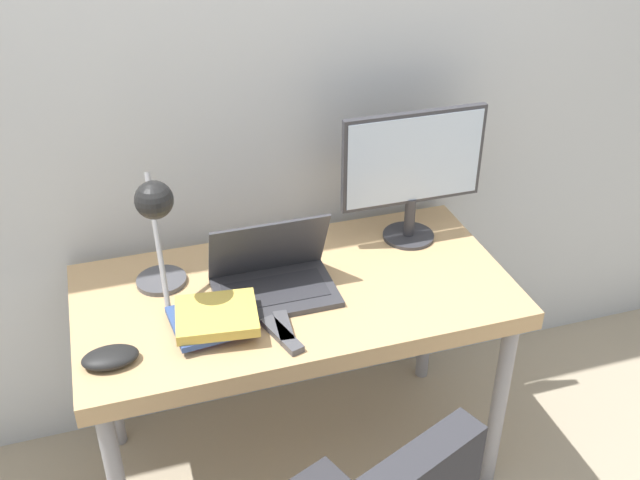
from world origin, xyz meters
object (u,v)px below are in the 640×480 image
Objects in this scene: desk_lamp at (156,224)px; book_stack at (216,319)px; laptop at (273,277)px; game_controller at (110,357)px; monitor at (413,167)px.

book_stack is (0.12, -0.15, -0.24)m from desk_lamp.
laptop is 2.39× the size of game_controller.
monitor is 0.80m from book_stack.
laptop is 0.58m from monitor.
laptop is 1.41× the size of book_stack.
laptop is at bearing -162.15° from monitor.
laptop reaches higher than game_controller.
laptop is at bearing -3.46° from desk_lamp.
game_controller is (-1.01, -0.36, -0.24)m from monitor.
book_stack is at bearing -146.39° from laptop.
monitor is 0.84m from desk_lamp.
monitor is at bearing 9.95° from desk_lamp.
desk_lamp is 1.69× the size of book_stack.
game_controller is (-0.29, -0.06, -0.02)m from book_stack.
laptop is at bearing 33.61° from book_stack.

